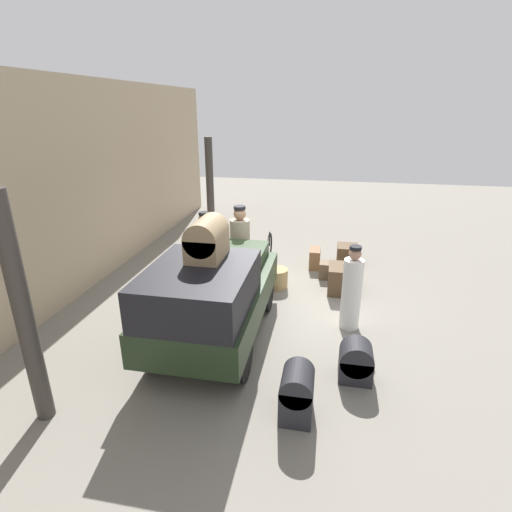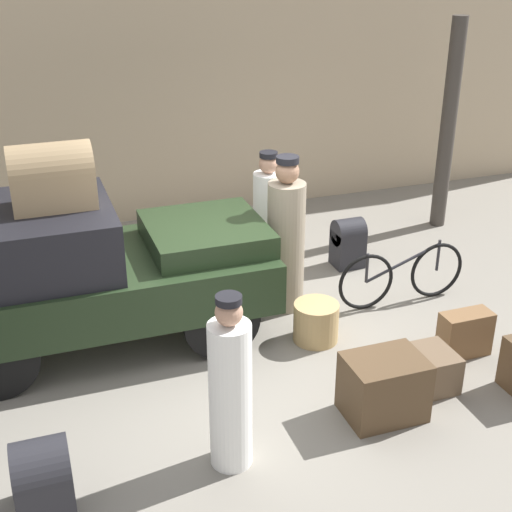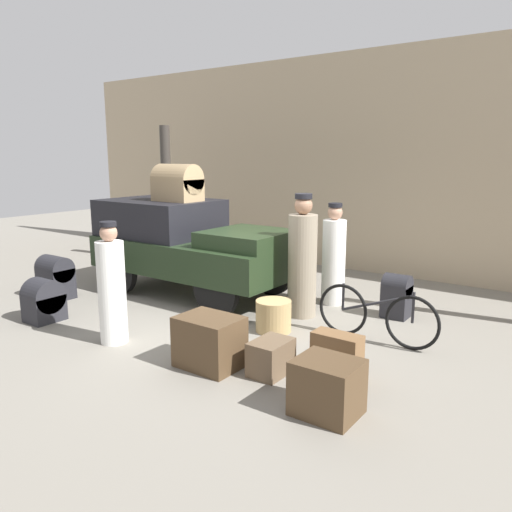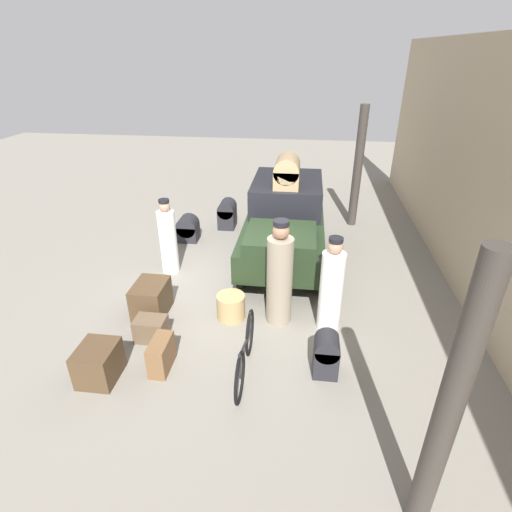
% 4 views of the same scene
% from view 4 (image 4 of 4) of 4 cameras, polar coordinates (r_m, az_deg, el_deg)
% --- Properties ---
extents(ground_plane, '(30.00, 30.00, 0.00)m').
position_cam_4_polar(ground_plane, '(7.80, -1.28, -5.44)').
color(ground_plane, gray).
extents(station_building_facade, '(16.00, 0.15, 4.50)m').
position_cam_4_polar(station_building_facade, '(7.44, 31.68, 7.88)').
color(station_building_facade, tan).
rests_on(station_building_facade, ground).
extents(canopy_pillar_left, '(0.22, 0.22, 3.08)m').
position_cam_4_polar(canopy_pillar_left, '(10.72, 14.33, 12.08)').
color(canopy_pillar_left, '#38332D').
rests_on(canopy_pillar_left, ground).
extents(canopy_pillar_right, '(0.22, 0.22, 3.08)m').
position_cam_4_polar(canopy_pillar_right, '(3.95, 25.81, -19.18)').
color(canopy_pillar_right, '#38332D').
rests_on(canopy_pillar_right, ground).
extents(truck, '(3.64, 1.66, 1.64)m').
position_cam_4_polar(truck, '(8.75, 4.14, 5.13)').
color(truck, black).
rests_on(truck, ground).
extents(bicycle, '(1.68, 0.04, 0.76)m').
position_cam_4_polar(bicycle, '(5.89, -1.56, -13.66)').
color(bicycle, black).
rests_on(bicycle, ground).
extents(wicker_basket, '(0.50, 0.50, 0.44)m').
position_cam_4_polar(wicker_basket, '(7.07, -3.60, -7.19)').
color(wicker_basket, tan).
rests_on(wicker_basket, ground).
extents(conductor_in_dark_uniform, '(0.36, 0.36, 1.61)m').
position_cam_4_polar(conductor_in_dark_uniform, '(8.45, -12.46, 2.31)').
color(conductor_in_dark_uniform, white).
rests_on(conductor_in_dark_uniform, ground).
extents(porter_standing_middle, '(0.38, 0.38, 1.68)m').
position_cam_4_polar(porter_standing_middle, '(6.65, 10.69, -4.55)').
color(porter_standing_middle, white).
rests_on(porter_standing_middle, ground).
extents(porter_lifting_near_truck, '(0.44, 0.44, 1.88)m').
position_cam_4_polar(porter_lifting_near_truck, '(6.67, 3.38, -3.05)').
color(porter_lifting_near_truck, gray).
rests_on(porter_lifting_near_truck, ground).
extents(trunk_umber_medium, '(0.60, 0.52, 0.54)m').
position_cam_4_polar(trunk_umber_medium, '(6.29, -21.59, -14.03)').
color(trunk_umber_medium, '#4C3823').
rests_on(trunk_umber_medium, ground).
extents(suitcase_black_upright, '(0.73, 0.55, 0.60)m').
position_cam_4_polar(suitcase_black_upright, '(7.35, -14.74, -5.93)').
color(suitcase_black_upright, '#4C3823').
rests_on(suitcase_black_upright, ground).
extents(trunk_large_brown, '(0.36, 0.50, 0.39)m').
position_cam_4_polar(trunk_large_brown, '(6.81, -14.76, -10.03)').
color(trunk_large_brown, brown).
rests_on(trunk_large_brown, ground).
extents(suitcase_small_leather, '(0.56, 0.43, 0.74)m').
position_cam_4_polar(suitcase_small_leather, '(10.59, -4.15, 6.09)').
color(suitcase_small_leather, '#232328').
rests_on(suitcase_small_leather, ground).
extents(suitcase_tan_flat, '(0.39, 0.36, 0.67)m').
position_cam_4_polar(suitcase_tan_flat, '(5.99, 10.02, -13.55)').
color(suitcase_tan_flat, '#232328').
rests_on(suitcase_tan_flat, ground).
extents(trunk_barrel_dark, '(0.43, 0.50, 0.64)m').
position_cam_4_polar(trunk_barrel_dark, '(9.97, -9.71, 3.86)').
color(trunk_barrel_dark, '#232328').
rests_on(trunk_barrel_dark, ground).
extents(trunk_wicker_pale, '(0.55, 0.26, 0.49)m').
position_cam_4_polar(trunk_wicker_pale, '(6.20, -13.39, -13.53)').
color(trunk_wicker_pale, brown).
rests_on(trunk_wicker_pale, ground).
extents(trunk_on_truck_roof, '(0.80, 0.53, 0.65)m').
position_cam_4_polar(trunk_on_truck_roof, '(8.59, 4.45, 11.88)').
color(trunk_on_truck_roof, '#937A56').
rests_on(trunk_on_truck_roof, truck).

